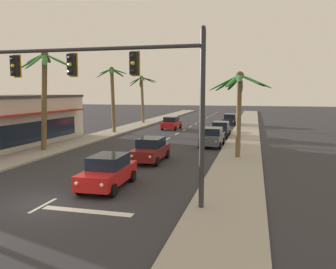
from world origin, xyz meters
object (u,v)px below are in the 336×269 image
object	(u,v)px
sedan_parked_mid_kerb	(230,119)
sedan_parked_far_kerb	(221,129)
sedan_parked_nearest_kerb	(212,137)
traffic_signal_mast	(112,79)
palm_left_third	(112,89)
sedan_oncoming_far	(171,123)
palm_left_farthest	(142,91)
sedan_lead_at_stop_bar	(108,171)
palm_left_second	(44,84)
sedan_third_in_queue	(151,150)
palm_right_second	(239,94)

from	to	relation	value
sedan_parked_mid_kerb	sedan_parked_far_kerb	xyz separation A→B (m)	(-0.06, -13.61, 0.00)
sedan_parked_nearest_kerb	traffic_signal_mast	bearing A→B (deg)	-97.57
palm_left_third	sedan_oncoming_far	bearing A→B (deg)	43.90
traffic_signal_mast	sedan_parked_mid_kerb	distance (m)	37.63
sedan_parked_mid_kerb	traffic_signal_mast	bearing A→B (deg)	-93.75
sedan_oncoming_far	palm_left_third	size ratio (longest dim) A/B	0.57
sedan_parked_mid_kerb	palm_left_third	xyz separation A→B (m)	(-12.88, -13.18, 4.43)
traffic_signal_mast	palm_left_farthest	size ratio (longest dim) A/B	1.61
sedan_lead_at_stop_bar	palm_left_farthest	bearing A→B (deg)	105.70
palm_left_second	sedan_third_in_queue	bearing A→B (deg)	-10.41
palm_left_farthest	palm_left_second	bearing A→B (deg)	-88.87
traffic_signal_mast	sedan_parked_mid_kerb	bearing A→B (deg)	86.25
palm_right_second	sedan_parked_mid_kerb	bearing A→B (deg)	95.30
sedan_oncoming_far	palm_left_third	xyz separation A→B (m)	(-5.83, -5.61, 4.43)
sedan_lead_at_stop_bar	sedan_oncoming_far	distance (m)	27.68
sedan_third_in_queue	sedan_parked_mid_kerb	world-z (taller)	same
traffic_signal_mast	sedan_parked_far_kerb	size ratio (longest dim) A/B	2.66
sedan_parked_far_kerb	traffic_signal_mast	bearing A→B (deg)	-95.75
sedan_lead_at_stop_bar	sedan_parked_mid_kerb	distance (m)	35.24
palm_left_farthest	palm_right_second	world-z (taller)	palm_left_farthest
sedan_lead_at_stop_bar	sedan_parked_mid_kerb	size ratio (longest dim) A/B	1.01
sedan_oncoming_far	sedan_parked_mid_kerb	xyz separation A→B (m)	(7.04, 7.56, 0.00)
sedan_oncoming_far	palm_left_second	world-z (taller)	palm_left_second
traffic_signal_mast	sedan_lead_at_stop_bar	bearing A→B (deg)	119.94
traffic_signal_mast	palm_left_third	distance (m)	26.25
traffic_signal_mast	sedan_oncoming_far	distance (m)	30.41
traffic_signal_mast	sedan_parked_nearest_kerb	bearing A→B (deg)	82.43
sedan_oncoming_far	sedan_parked_mid_kerb	size ratio (longest dim) A/B	1.00
sedan_lead_at_stop_bar	sedan_parked_nearest_kerb	size ratio (longest dim) A/B	1.00
sedan_lead_at_stop_bar	sedan_parked_mid_kerb	xyz separation A→B (m)	(3.72, 35.04, 0.00)
sedan_parked_far_kerb	sedan_parked_mid_kerb	bearing A→B (deg)	89.77
traffic_signal_mast	palm_left_second	size ratio (longest dim) A/B	1.46
sedan_parked_nearest_kerb	palm_right_second	size ratio (longest dim) A/B	0.70
sedan_third_in_queue	palm_left_farthest	world-z (taller)	palm_left_farthest
palm_left_second	sedan_lead_at_stop_bar	bearing A→B (deg)	-42.92
traffic_signal_mast	palm_left_farthest	xyz separation A→B (m)	(-11.13, 37.24, -0.39)
palm_left_second	palm_right_second	size ratio (longest dim) A/B	1.28
sedan_oncoming_far	palm_right_second	world-z (taller)	palm_right_second
sedan_parked_mid_kerb	sedan_parked_nearest_kerb	bearing A→B (deg)	-90.49
sedan_third_in_queue	sedan_parked_far_kerb	xyz separation A→B (m)	(3.50, 14.51, 0.00)
traffic_signal_mast	sedan_parked_far_kerb	xyz separation A→B (m)	(2.38, 23.66, -4.59)
traffic_signal_mast	palm_right_second	xyz separation A→B (m)	(4.82, 11.63, -0.67)
sedan_lead_at_stop_bar	sedan_parked_far_kerb	world-z (taller)	same
sedan_third_in_queue	sedan_oncoming_far	distance (m)	20.84
palm_right_second	sedan_parked_far_kerb	bearing A→B (deg)	101.43
sedan_parked_far_kerb	palm_right_second	distance (m)	12.88
sedan_lead_at_stop_bar	sedan_parked_mid_kerb	world-z (taller)	same
palm_right_second	palm_left_farthest	bearing A→B (deg)	121.91
sedan_lead_at_stop_bar	palm_left_second	world-z (taller)	palm_left_second
palm_left_second	palm_left_farthest	xyz separation A→B (m)	(-0.52, 26.34, -0.50)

